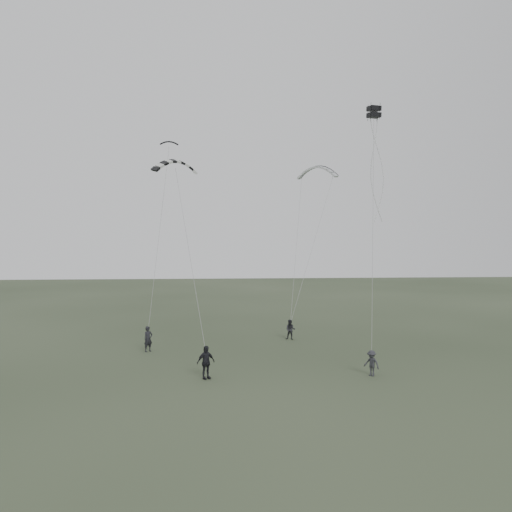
{
  "coord_description": "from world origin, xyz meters",
  "views": [
    {
      "loc": [
        -1.01,
        -30.41,
        8.04
      ],
      "look_at": [
        1.58,
        5.32,
        6.79
      ],
      "focal_mm": 35.0,
      "sensor_mm": 36.0,
      "label": 1
    }
  ],
  "objects": [
    {
      "name": "kite_dark_small",
      "position": [
        -5.06,
        10.18,
        15.8
      ],
      "size": [
        1.49,
        0.65,
        0.57
      ],
      "primitive_type": null,
      "rotation": [
        0.22,
        0.0,
        0.08
      ],
      "color": "black",
      "rests_on": "flyer_left"
    },
    {
      "name": "kite_striped",
      "position": [
        -4.06,
        4.33,
        13.36
      ],
      "size": [
        3.3,
        2.3,
        1.4
      ],
      "primitive_type": null,
      "rotation": [
        0.31,
        0.0,
        0.42
      ],
      "color": "black",
      "rests_on": "flyer_center"
    },
    {
      "name": "kite_pale_large",
      "position": [
        8.03,
        15.65,
        14.69
      ],
      "size": [
        3.85,
        2.86,
        1.69
      ],
      "primitive_type": null,
      "rotation": [
        0.14,
        0.0,
        -0.53
      ],
      "color": "#B5B8BB",
      "rests_on": "flyer_right"
    },
    {
      "name": "flyer_left",
      "position": [
        -6.12,
        5.23,
        0.91
      ],
      "size": [
        0.78,
        0.76,
        1.81
      ],
      "primitive_type": "imported",
      "rotation": [
        0.0,
        0.0,
        0.7
      ],
      "color": "black",
      "rests_on": "ground"
    },
    {
      "name": "flyer_center",
      "position": [
        -1.84,
        -1.98,
        0.96
      ],
      "size": [
        1.2,
        0.97,
        1.91
      ],
      "primitive_type": "imported",
      "rotation": [
        0.0,
        0.0,
        0.53
      ],
      "color": "black",
      "rests_on": "ground"
    },
    {
      "name": "flyer_far",
      "position": [
        7.83,
        -2.07,
        0.75
      ],
      "size": [
        1.07,
        1.1,
        1.51
      ],
      "primitive_type": "imported",
      "rotation": [
        0.0,
        0.0,
        -0.84
      ],
      "color": "#29292E",
      "rests_on": "ground"
    },
    {
      "name": "kite_box",
      "position": [
        9.26,
        2.47,
        16.49
      ],
      "size": [
        0.91,
        0.94,
        0.8
      ],
      "primitive_type": null,
      "rotation": [
        0.08,
        0.0,
        0.27
      ],
      "color": "black",
      "rests_on": "flyer_far"
    },
    {
      "name": "flyer_right",
      "position": [
        4.57,
        8.72,
        0.79
      ],
      "size": [
        0.92,
        0.82,
        1.59
      ],
      "primitive_type": "imported",
      "rotation": [
        0.0,
        0.0,
        -0.33
      ],
      "color": "black",
      "rests_on": "ground"
    },
    {
      "name": "ground",
      "position": [
        0.0,
        0.0,
        0.0
      ],
      "size": [
        140.0,
        140.0,
        0.0
      ],
      "primitive_type": "plane",
      "color": "#2D3824",
      "rests_on": "ground"
    }
  ]
}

